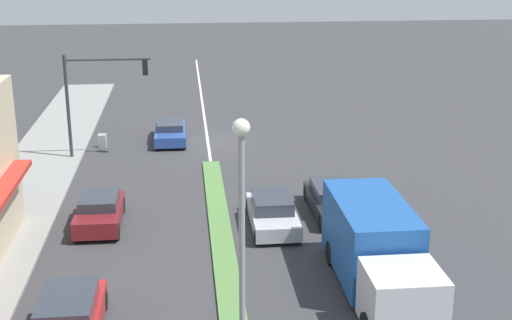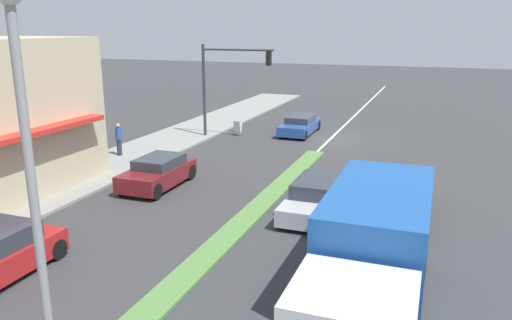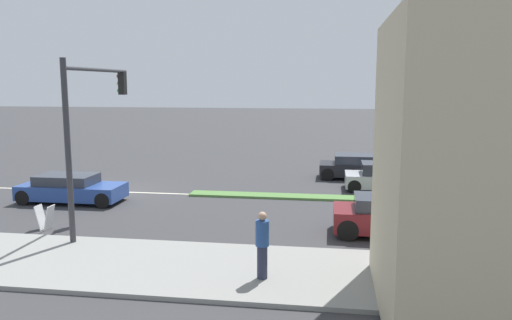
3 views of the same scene
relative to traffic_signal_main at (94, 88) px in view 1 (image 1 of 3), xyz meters
The scene contains 12 objects.
ground_plane 17.25m from the traffic_signal_main, 111.37° to the left, with size 160.00×160.00×0.00m, color #38383A.
lane_marking_center 7.63m from the traffic_signal_main, 159.01° to the right, with size 0.16×60.00×0.01m, color beige.
traffic_signal_main is the anchor object (origin of this frame).
street_lamp 22.62m from the traffic_signal_main, 105.72° to the left, with size 0.44×0.44×7.37m.
pedestrian 7.65m from the traffic_signal_main, 60.84° to the left, with size 0.34×0.34×1.72m.
warning_aframe_sign 3.92m from the traffic_signal_main, 91.57° to the right, with size 0.45×0.53×0.84m.
delivery_truck 20.16m from the traffic_signal_main, 123.77° to the left, with size 2.44×7.50×2.87m.
sedan_dark 14.97m from the traffic_signal_main, 139.60° to the left, with size 1.88×4.44×1.26m.
hatchback_red 19.14m from the traffic_signal_main, 93.42° to the left, with size 1.92×4.53×1.39m.
coupe_blue 5.94m from the traffic_signal_main, 142.93° to the right, with size 1.80×4.30×1.18m.
sedan_maroon 10.47m from the traffic_signal_main, 96.49° to the left, with size 1.83×3.88×1.30m.
sedan_silver 13.91m from the traffic_signal_main, 128.01° to the left, with size 1.86×4.29×1.30m.
Camera 1 is at (1.34, 40.53, 11.59)m, focal length 50.00 mm.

